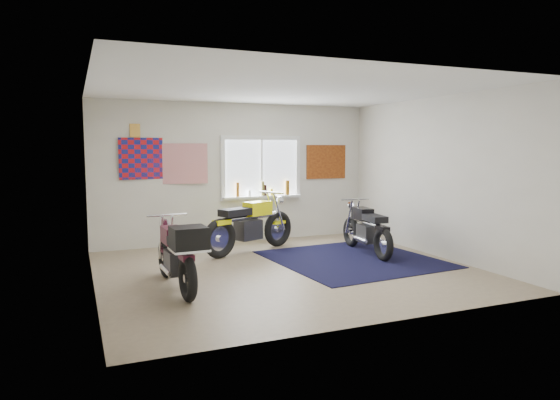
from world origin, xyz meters
name	(u,v)px	position (x,y,z in m)	size (l,w,h in m)	color
ground	(287,270)	(0.00, 0.00, 0.00)	(5.50, 5.50, 0.00)	#9E896B
room_shell	(288,162)	(0.00, 0.00, 1.64)	(5.50, 5.50, 5.50)	white
navy_rug	(353,259)	(1.29, 0.24, 0.01)	(2.50, 2.60, 0.01)	black
window_assembly	(261,172)	(0.50, 2.47, 1.37)	(1.66, 0.17, 1.26)	white
oil_bottles	(267,189)	(0.58, 2.40, 1.03)	(1.13, 0.09, 0.30)	brown
flag_display	(135,131)	(-1.90, 2.48, 2.15)	(1.60, 0.10, 1.17)	red
triumph_poster	(326,162)	(1.95, 2.48, 1.55)	(0.90, 0.03, 0.70)	#A54C14
yellow_triumph	(250,226)	(-0.09, 1.47, 0.46)	(1.96, 0.99, 1.05)	black
black_chrome_bike	(366,230)	(1.75, 0.57, 0.41)	(0.55, 1.82, 0.93)	black
maroon_tourer	(178,254)	(-1.75, -0.49, 0.49)	(0.56, 1.85, 0.94)	black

